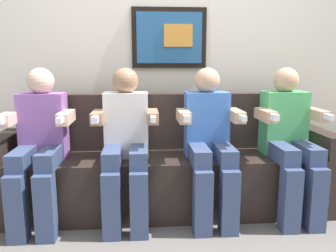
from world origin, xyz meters
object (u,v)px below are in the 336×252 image
at_px(person_left_center, 126,139).
at_px(person_right_center, 209,138).
at_px(person_leftmost, 40,141).
at_px(person_rightmost, 289,137).
at_px(couch, 166,170).

height_order(person_left_center, person_right_center, same).
xyz_separation_m(person_leftmost, person_rightmost, (1.81, 0.00, 0.00)).
height_order(couch, person_rightmost, person_rightmost).
relative_size(couch, person_rightmost, 2.30).
relative_size(person_leftmost, person_rightmost, 1.00).
distance_m(couch, person_left_center, 0.45).
distance_m(couch, person_right_center, 0.45).
xyz_separation_m(person_right_center, person_rightmost, (0.60, 0.00, 0.00)).
relative_size(person_leftmost, person_left_center, 1.00).
xyz_separation_m(couch, person_left_center, (-0.30, -0.17, 0.29)).
bearing_deg(couch, person_rightmost, -10.59).
distance_m(person_leftmost, person_rightmost, 1.81).
distance_m(person_left_center, person_rightmost, 1.21).
relative_size(person_left_center, person_right_center, 1.00).
bearing_deg(couch, person_leftmost, -169.41).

